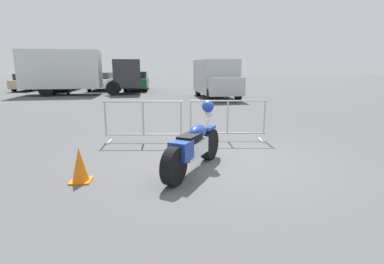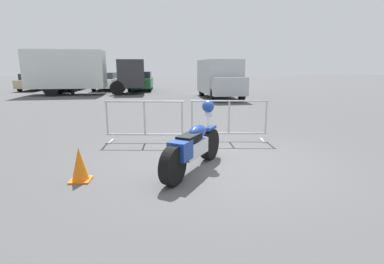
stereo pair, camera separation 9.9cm
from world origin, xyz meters
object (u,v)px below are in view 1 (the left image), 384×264
object	(u,v)px
parked_car_black	(64,81)
motorcycle	(194,146)
traffic_cone	(80,165)
parked_car_tan	(29,82)
parked_car_green	(137,81)
crowd_barrier_far	(228,120)
pedestrian	(67,81)
parked_car_white	(101,81)
crowd_barrier_near	(143,121)
box_truck	(76,71)
delivery_van	(216,78)

from	to	relation	value
parked_car_black	motorcycle	bearing A→B (deg)	-157.26
traffic_cone	parked_car_tan	bearing A→B (deg)	114.87
parked_car_black	parked_car_green	size ratio (longest dim) A/B	0.99
motorcycle	crowd_barrier_far	bearing A→B (deg)	3.69
motorcycle	pedestrian	distance (m)	18.00
parked_car_black	pedestrian	size ratio (longest dim) A/B	2.61
crowd_barrier_far	parked_car_green	size ratio (longest dim) A/B	0.45
motorcycle	traffic_cone	distance (m)	2.01
pedestrian	traffic_cone	xyz separation A→B (m)	(5.39, -16.82, -0.63)
crowd_barrier_far	parked_car_white	bearing A→B (deg)	111.12
crowd_barrier_near	parked_car_green	bearing A→B (deg)	95.87
crowd_barrier_near	pedestrian	bearing A→B (deg)	113.84
crowd_barrier_near	parked_car_green	xyz separation A→B (m)	(-1.78, 17.36, 0.21)
box_truck	pedestrian	bearing A→B (deg)	145.83
parked_car_white	pedestrian	world-z (taller)	pedestrian
parked_car_black	parked_car_white	xyz separation A→B (m)	(2.88, 0.27, -0.04)
crowd_barrier_far	parked_car_black	xyz separation A→B (m)	(-9.71, 17.43, 0.20)
parked_car_green	traffic_cone	size ratio (longest dim) A/B	7.58
crowd_barrier_near	box_truck	size ratio (longest dim) A/B	0.26
motorcycle	parked_car_black	world-z (taller)	parked_car_black
crowd_barrier_far	parked_car_white	world-z (taller)	parked_car_white
crowd_barrier_near	traffic_cone	xyz separation A→B (m)	(-0.88, -2.63, -0.26)
motorcycle	parked_car_tan	world-z (taller)	parked_car_tan
delivery_van	parked_car_black	xyz separation A→B (m)	(-11.20, 6.53, -0.49)
motorcycle	parked_car_tan	xyz separation A→B (m)	(-11.50, 20.18, 0.21)
parked_car_tan	parked_car_black	xyz separation A→B (m)	(2.88, -0.53, 0.07)
crowd_barrier_near	parked_car_green	size ratio (longest dim) A/B	0.45
motorcycle	crowd_barrier_far	world-z (taller)	motorcycle
box_truck	parked_car_black	world-z (taller)	box_truck
delivery_van	motorcycle	bearing A→B (deg)	-16.00
parked_car_green	parked_car_white	bearing A→B (deg)	82.25
parked_car_white	traffic_cone	size ratio (longest dim) A/B	7.13
delivery_van	traffic_cone	distance (m)	14.29
crowd_barrier_far	traffic_cone	world-z (taller)	crowd_barrier_far
motorcycle	box_truck	distance (m)	17.32
delivery_van	parked_car_tan	distance (m)	15.76
delivery_van	parked_car_green	size ratio (longest dim) A/B	1.15
box_truck	parked_car_tan	distance (m)	6.54
delivery_van	crowd_barrier_near	bearing A→B (deg)	-23.48
box_truck	motorcycle	bearing A→B (deg)	-72.56
motorcycle	crowd_barrier_far	size ratio (longest dim) A/B	1.00
delivery_van	traffic_cone	bearing A→B (deg)	-23.46
crowd_barrier_far	parked_car_green	distance (m)	17.81
parked_car_tan	parked_car_black	bearing A→B (deg)	-101.31
crowd_barrier_near	box_truck	world-z (taller)	box_truck
parked_car_black	parked_car_green	bearing A→B (deg)	-91.64
pedestrian	parked_car_tan	bearing A→B (deg)	-11.09
pedestrian	traffic_cone	world-z (taller)	pedestrian
crowd_barrier_far	parked_car_tan	bearing A→B (deg)	125.05
parked_car_green	traffic_cone	distance (m)	20.01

